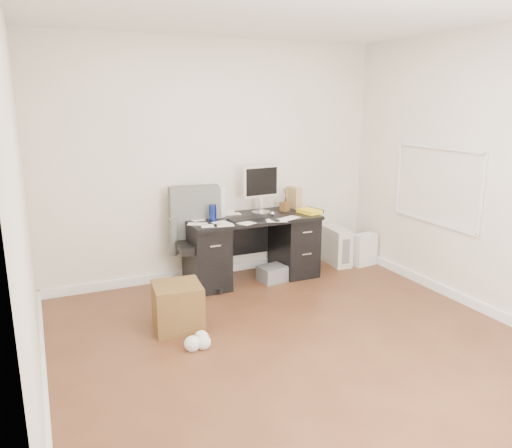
{
  "coord_description": "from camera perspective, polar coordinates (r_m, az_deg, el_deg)",
  "views": [
    {
      "loc": [
        -1.91,
        -3.39,
        2.04
      ],
      "look_at": [
        0.15,
        1.2,
        0.78
      ],
      "focal_mm": 35.0,
      "sensor_mm": 36.0,
      "label": 1
    }
  ],
  "objects": [
    {
      "name": "yellow_book",
      "position": [
        5.85,
        6.18,
        1.47
      ],
      "size": [
        0.25,
        0.29,
        0.04
      ],
      "primitive_type": "cube",
      "rotation": [
        0.0,
        0.0,
        0.24
      ],
      "color": "yellow",
      "rests_on": "desk"
    },
    {
      "name": "wicker_basket",
      "position": [
        4.64,
        -8.93,
        -9.29
      ],
      "size": [
        0.46,
        0.46,
        0.42
      ],
      "primitive_type": "cube",
      "rotation": [
        0.0,
        0.0,
        -0.1
      ],
      "color": "#4A3016",
      "rests_on": "ground"
    },
    {
      "name": "keyboard",
      "position": [
        5.5,
        -0.98,
        0.64
      ],
      "size": [
        0.45,
        0.2,
        0.02
      ],
      "primitive_type": "cube",
      "rotation": [
        0.0,
        0.0,
        0.11
      ],
      "color": "black",
      "rests_on": "desk"
    },
    {
      "name": "ground",
      "position": [
        4.39,
        4.75,
        -13.63
      ],
      "size": [
        4.0,
        4.0,
        0.0
      ],
      "primitive_type": "plane",
      "color": "#4E2719",
      "rests_on": "ground"
    },
    {
      "name": "loose_papers",
      "position": [
        5.53,
        -2.19,
        0.59
      ],
      "size": [
        1.1,
        0.6,
        0.0
      ],
      "primitive_type": null,
      "color": "silver",
      "rests_on": "desk"
    },
    {
      "name": "magazine_file",
      "position": [
        6.08,
        4.36,
        3.0
      ],
      "size": [
        0.13,
        0.23,
        0.25
      ],
      "primitive_type": "cube",
      "rotation": [
        0.0,
        0.0,
        0.09
      ],
      "color": "tan",
      "rests_on": "desk"
    },
    {
      "name": "paper_remote",
      "position": [
        5.46,
        2.37,
        0.49
      ],
      "size": [
        0.28,
        0.25,
        0.02
      ],
      "primitive_type": null,
      "rotation": [
        0.0,
        0.0,
        -0.33
      ],
      "color": "silver",
      "rests_on": "desk"
    },
    {
      "name": "pc_tower",
      "position": [
        6.4,
        9.18,
        -2.5
      ],
      "size": [
        0.24,
        0.48,
        0.47
      ],
      "primitive_type": "cube",
      "rotation": [
        0.0,
        0.0,
        -0.06
      ],
      "color": "beige",
      "rests_on": "ground"
    },
    {
      "name": "pen_cup",
      "position": [
        5.91,
        3.31,
        2.77
      ],
      "size": [
        0.15,
        0.15,
        0.27
      ],
      "primitive_type": null,
      "rotation": [
        0.0,
        0.0,
        0.42
      ],
      "color": "brown",
      "rests_on": "desk"
    },
    {
      "name": "office_chair",
      "position": [
        5.47,
        -6.56,
        -1.74
      ],
      "size": [
        0.68,
        0.68,
        1.12
      ],
      "primitive_type": null,
      "rotation": [
        0.0,
        0.0,
        -0.08
      ],
      "color": "#4A4C4A",
      "rests_on": "ground"
    },
    {
      "name": "shopping_bag",
      "position": [
        6.43,
        12.3,
        -2.86
      ],
      "size": [
        0.32,
        0.25,
        0.4
      ],
      "primitive_type": "cube",
      "rotation": [
        0.0,
        0.0,
        0.14
      ],
      "color": "white",
      "rests_on": "ground"
    },
    {
      "name": "desk",
      "position": [
        5.74,
        -0.5,
        -2.52
      ],
      "size": [
        1.5,
        0.7,
        0.75
      ],
      "color": "black",
      "rests_on": "ground"
    },
    {
      "name": "white_binder",
      "position": [
        5.69,
        -4.82,
        2.64
      ],
      "size": [
        0.25,
        0.32,
        0.33
      ],
      "primitive_type": "cube",
      "rotation": [
        0.0,
        0.0,
        0.46
      ],
      "color": "silver",
      "rests_on": "desk"
    },
    {
      "name": "travel_mug",
      "position": [
        5.44,
        -4.97,
        1.29
      ],
      "size": [
        0.1,
        0.1,
        0.18
      ],
      "primitive_type": "cylinder",
      "rotation": [
        0.0,
        0.0,
        0.35
      ],
      "color": "navy",
      "rests_on": "desk"
    },
    {
      "name": "lcd_monitor",
      "position": [
        5.75,
        0.55,
        4.0
      ],
      "size": [
        0.47,
        0.29,
        0.57
      ],
      "primitive_type": null,
      "rotation": [
        0.0,
        0.0,
        0.08
      ],
      "color": "silver",
      "rests_on": "desk"
    },
    {
      "name": "computer_mouse",
      "position": [
        5.67,
        1.9,
        1.19
      ],
      "size": [
        0.06,
        0.06,
        0.05
      ],
      "primitive_type": "sphere",
      "rotation": [
        0.0,
        0.0,
        -0.13
      ],
      "color": "silver",
      "rests_on": "desk"
    },
    {
      "name": "room_shell",
      "position": [
        3.95,
        5.45,
        8.47
      ],
      "size": [
        4.02,
        4.02,
        2.71
      ],
      "color": "white",
      "rests_on": "ground"
    },
    {
      "name": "desk_printer",
      "position": [
        5.78,
        1.88,
        -5.67
      ],
      "size": [
        0.33,
        0.29,
        0.18
      ],
      "primitive_type": "cube",
      "rotation": [
        0.0,
        0.0,
        0.16
      ],
      "color": "slate",
      "rests_on": "ground"
    }
  ]
}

